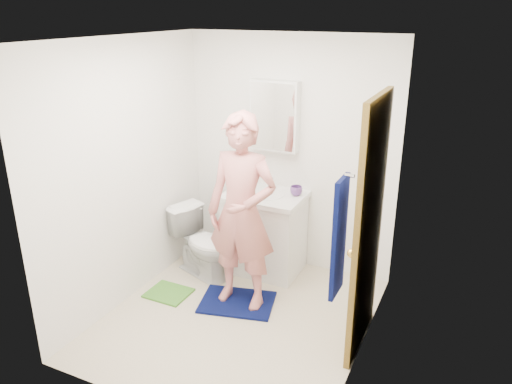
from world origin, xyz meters
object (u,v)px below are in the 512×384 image
medicine_cabinet (275,116)px  towel (339,238)px  toilet (203,243)px  man (242,213)px  vanity_cabinet (265,234)px  soap_dispenser (238,180)px  toothbrush_cup (296,191)px

medicine_cabinet → towel: bearing=-55.4°
toilet → man: 0.90m
vanity_cabinet → toilet: (-0.53, -0.36, -0.05)m
vanity_cabinet → soap_dispenser: 0.63m
toilet → man: size_ratio=0.39×
vanity_cabinet → man: size_ratio=0.45×
toilet → toothbrush_cup: bearing=-42.0°
vanity_cabinet → man: 0.86m
vanity_cabinet → medicine_cabinet: medicine_cabinet is taller
vanity_cabinet → toilet: vanity_cabinet is taller
medicine_cabinet → toilet: 1.48m
medicine_cabinet → man: bearing=-84.7°
medicine_cabinet → toilet: medicine_cabinet is taller
toothbrush_cup → man: size_ratio=0.07×
medicine_cabinet → toilet: (-0.53, -0.58, -1.25)m
vanity_cabinet → toothbrush_cup: 0.59m
medicine_cabinet → towel: (1.18, -1.71, -0.35)m
soap_dispenser → toothbrush_cup: soap_dispenser is taller
towel → toilet: towel is taller
towel → vanity_cabinet: bearing=128.5°
soap_dispenser → man: size_ratio=0.12×
vanity_cabinet → towel: towel is taller
vanity_cabinet → toothbrush_cup: toothbrush_cup is taller
man → vanity_cabinet: bearing=96.4°
vanity_cabinet → medicine_cabinet: 1.22m
soap_dispenser → toothbrush_cup: (0.60, 0.11, -0.06)m
man → soap_dispenser: bearing=119.3°
soap_dispenser → medicine_cabinet: bearing=39.7°
toothbrush_cup → soap_dispenser: bearing=-169.1°
toothbrush_cup → man: bearing=-105.7°
medicine_cabinet → vanity_cabinet: bearing=-90.0°
vanity_cabinet → towel: 2.08m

